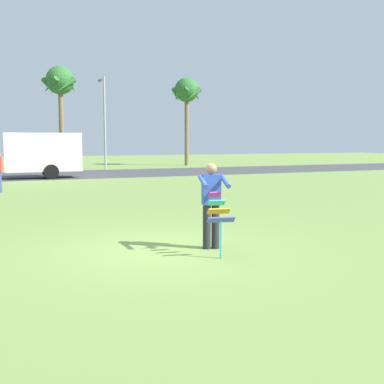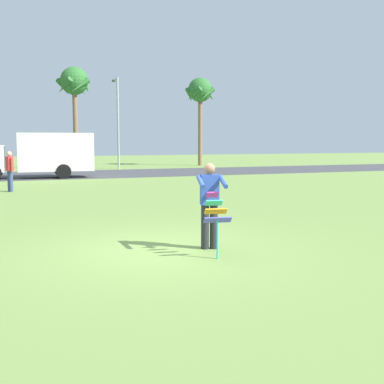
{
  "view_description": "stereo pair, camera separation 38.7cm",
  "coord_description": "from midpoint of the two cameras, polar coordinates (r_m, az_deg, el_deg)",
  "views": [
    {
      "loc": [
        -3.03,
        -8.67,
        2.17
      ],
      "look_at": [
        0.93,
        0.78,
        1.05
      ],
      "focal_mm": 43.96,
      "sensor_mm": 36.0,
      "label": 1
    },
    {
      "loc": [
        -2.67,
        -8.82,
        2.17
      ],
      "look_at": [
        0.93,
        0.78,
        1.05
      ],
      "focal_mm": 43.96,
      "sensor_mm": 36.0,
      "label": 2
    }
  ],
  "objects": [
    {
      "name": "palm_tree_right_near",
      "position": [
        37.35,
        -13.79,
        12.5
      ],
      "size": [
        2.58,
        2.71,
        7.72
      ],
      "color": "brown",
      "rests_on": "ground"
    },
    {
      "name": "kite_held",
      "position": [
        8.79,
        4.17,
        -2.66
      ],
      "size": [
        0.53,
        0.69,
        1.2
      ],
      "color": "#D83399",
      "rests_on": "ground"
    },
    {
      "name": "person_kite_flyer",
      "position": [
        9.38,
        3.34,
        -1.24
      ],
      "size": [
        0.64,
        0.73,
        1.73
      ],
      "color": "#26262B",
      "rests_on": "ground"
    },
    {
      "name": "streetlight_pole",
      "position": [
        36.98,
        -8.72,
        9.0
      ],
      "size": [
        0.24,
        1.65,
        7.0
      ],
      "color": "#9E9EA3",
      "rests_on": "ground"
    },
    {
      "name": "parked_truck_white_box",
      "position": [
        28.62,
        -17.5,
        4.43
      ],
      "size": [
        6.74,
        2.2,
        2.62
      ],
      "color": "silver",
      "rests_on": "ground"
    },
    {
      "name": "person_walker_far",
      "position": [
        21.43,
        -20.76,
        2.52
      ],
      "size": [
        0.34,
        0.54,
        1.73
      ],
      "color": "#384772",
      "rests_on": "ground"
    },
    {
      "name": "palm_tree_centre_far",
      "position": [
        41.77,
        1.27,
        11.88
      ],
      "size": [
        2.58,
        2.71,
        7.63
      ],
      "color": "brown",
      "rests_on": "ground"
    },
    {
      "name": "road_strip",
      "position": [
        31.18,
        -15.26,
        2.03
      ],
      "size": [
        120.0,
        8.0,
        0.01
      ],
      "primitive_type": "cube",
      "color": "#424247",
      "rests_on": "ground"
    },
    {
      "name": "ground_plane",
      "position": [
        9.45,
        -2.46,
        -7.05
      ],
      "size": [
        120.0,
        120.0,
        0.0
      ],
      "primitive_type": "plane",
      "color": "olive"
    }
  ]
}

